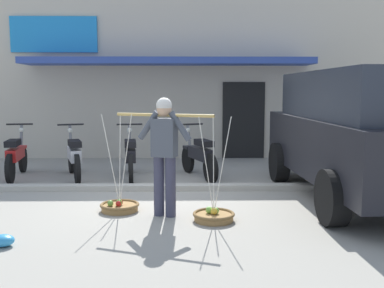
# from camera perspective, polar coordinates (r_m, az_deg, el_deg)

# --- Properties ---
(ground_plane) EXTENTS (90.00, 90.00, 0.00)m
(ground_plane) POSITION_cam_1_polar(r_m,az_deg,el_deg) (7.42, -2.93, -7.11)
(ground_plane) COLOR #9E998C
(sidewalk_curb) EXTENTS (20.00, 0.24, 0.10)m
(sidewalk_curb) POSITION_cam_1_polar(r_m,az_deg,el_deg) (8.09, -2.76, -5.55)
(sidewalk_curb) COLOR #BAB4A5
(sidewalk_curb) RESTS_ON ground
(fruit_vendor) EXTENTS (1.39, 0.56, 1.70)m
(fruit_vendor) POSITION_cam_1_polar(r_m,az_deg,el_deg) (6.30, -3.55, -0.59)
(fruit_vendor) COLOR #38384C
(fruit_vendor) RESTS_ON ground
(fruit_basket_left_side) EXTENTS (0.58, 0.58, 1.45)m
(fruit_basket_left_side) POSITION_cam_1_polar(r_m,az_deg,el_deg) (6.79, -9.28, -7.84)
(fruit_basket_left_side) COLOR #9E7542
(fruit_basket_left_side) RESTS_ON ground
(fruit_basket_right_side) EXTENTS (0.58, 0.58, 1.45)m
(fruit_basket_right_side) POSITION_cam_1_polar(r_m,az_deg,el_deg) (6.23, 2.80, -9.11)
(fruit_basket_right_side) COLOR #9E7542
(fruit_basket_right_side) RESTS_ON ground
(motorcycle_nearest_shop) EXTENTS (0.54, 1.81, 1.09)m
(motorcycle_nearest_shop) POSITION_cam_1_polar(r_m,az_deg,el_deg) (9.79, -21.60, -1.44)
(motorcycle_nearest_shop) COLOR black
(motorcycle_nearest_shop) RESTS_ON ground
(motorcycle_second_in_row) EXTENTS (0.75, 1.74, 1.09)m
(motorcycle_second_in_row) POSITION_cam_1_polar(r_m,az_deg,el_deg) (9.35, -14.90, -1.56)
(motorcycle_second_in_row) COLOR black
(motorcycle_second_in_row) RESTS_ON ground
(motorcycle_third_in_row) EXTENTS (0.54, 1.81, 1.09)m
(motorcycle_third_in_row) POSITION_cam_1_polar(r_m,az_deg,el_deg) (9.15, -7.91, -1.57)
(motorcycle_third_in_row) COLOR black
(motorcycle_third_in_row) RESTS_ON ground
(motorcycle_end_of_row) EXTENTS (0.77, 1.73, 1.09)m
(motorcycle_end_of_row) POSITION_cam_1_polar(r_m,az_deg,el_deg) (9.11, 0.92, -1.55)
(motorcycle_end_of_row) COLOR black
(motorcycle_end_of_row) RESTS_ON ground
(parked_truck) EXTENTS (2.28, 4.87, 2.10)m
(parked_truck) POSITION_cam_1_polar(r_m,az_deg,el_deg) (7.76, 20.73, 1.55)
(parked_truck) COLOR black
(parked_truck) RESTS_ON ground
(storefront_building) EXTENTS (13.00, 6.00, 4.20)m
(storefront_building) POSITION_cam_1_polar(r_m,az_deg,el_deg) (14.17, -2.60, 8.19)
(storefront_building) COLOR beige
(storefront_building) RESTS_ON ground
(plastic_litter_bag) EXTENTS (0.28, 0.22, 0.14)m
(plastic_litter_bag) POSITION_cam_1_polar(r_m,az_deg,el_deg) (5.70, -23.14, -11.31)
(plastic_litter_bag) COLOR #3393D1
(plastic_litter_bag) RESTS_ON ground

